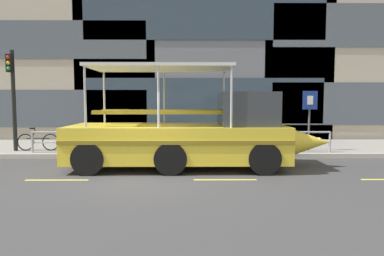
{
  "coord_description": "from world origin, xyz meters",
  "views": [
    {
      "loc": [
        1.38,
        -10.14,
        2.25
      ],
      "look_at": [
        1.47,
        1.77,
        1.3
      ],
      "focal_mm": 31.89,
      "sensor_mm": 36.0,
      "label": 1
    }
  ],
  "objects_px": {
    "traffic_light_pole": "(13,90)",
    "duck_tour_boat": "(193,135)",
    "parking_sign": "(310,110)",
    "pedestrian_near_bow": "(261,124)",
    "leaned_bicycle": "(38,142)"
  },
  "relations": [
    {
      "from": "parking_sign",
      "to": "duck_tour_boat",
      "type": "height_order",
      "value": "duck_tour_boat"
    },
    {
      "from": "traffic_light_pole",
      "to": "duck_tour_boat",
      "type": "distance_m",
      "value": 7.96
    },
    {
      "from": "traffic_light_pole",
      "to": "pedestrian_near_bow",
      "type": "bearing_deg",
      "value": 3.34
    },
    {
      "from": "traffic_light_pole",
      "to": "parking_sign",
      "type": "distance_m",
      "value": 12.23
    },
    {
      "from": "duck_tour_boat",
      "to": "leaned_bicycle",
      "type": "bearing_deg",
      "value": 157.07
    },
    {
      "from": "duck_tour_boat",
      "to": "pedestrian_near_bow",
      "type": "relative_size",
      "value": 5.12
    },
    {
      "from": "pedestrian_near_bow",
      "to": "leaned_bicycle",
      "type": "bearing_deg",
      "value": -176.89
    },
    {
      "from": "parking_sign",
      "to": "traffic_light_pole",
      "type": "bearing_deg",
      "value": -179.89
    },
    {
      "from": "traffic_light_pole",
      "to": "duck_tour_boat",
      "type": "height_order",
      "value": "traffic_light_pole"
    },
    {
      "from": "leaned_bicycle",
      "to": "traffic_light_pole",
      "type": "bearing_deg",
      "value": -174.33
    },
    {
      "from": "leaned_bicycle",
      "to": "duck_tour_boat",
      "type": "distance_m",
      "value": 7.0
    },
    {
      "from": "traffic_light_pole",
      "to": "pedestrian_near_bow",
      "type": "relative_size",
      "value": 2.37
    },
    {
      "from": "traffic_light_pole",
      "to": "leaned_bicycle",
      "type": "bearing_deg",
      "value": 5.67
    },
    {
      "from": "leaned_bicycle",
      "to": "parking_sign",
      "type": "bearing_deg",
      "value": -0.34
    },
    {
      "from": "parking_sign",
      "to": "leaned_bicycle",
      "type": "distance_m",
      "value": 11.36
    }
  ]
}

